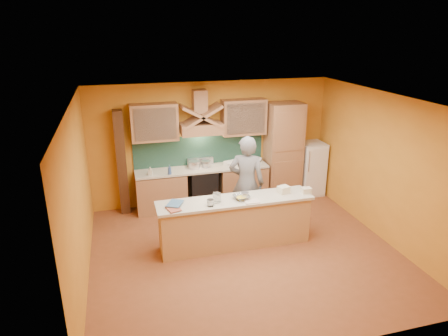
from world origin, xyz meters
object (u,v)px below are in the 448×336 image
object	(u,v)px
kitchen_scale	(245,196)
mixing_bowl	(241,197)
stove	(203,187)
person	(246,183)
fridge	(310,168)

from	to	relation	value
kitchen_scale	mixing_bowl	distance (m)	0.08
stove	person	size ratio (longest dim) A/B	0.46
person	stove	bearing A→B (deg)	-40.31
kitchen_scale	fridge	bearing A→B (deg)	58.61
person	kitchen_scale	distance (m)	0.65
fridge	kitchen_scale	bearing A→B (deg)	-140.63
mixing_bowl	stove	bearing A→B (deg)	99.16
kitchen_scale	mixing_bowl	bearing A→B (deg)	-144.79
person	mixing_bowl	size ratio (longest dim) A/B	6.64
person	kitchen_scale	xyz separation A→B (m)	(-0.23, -0.61, 0.01)
fridge	kitchen_scale	distance (m)	3.01
fridge	stove	bearing A→B (deg)	180.00
fridge	person	xyz separation A→B (m)	(-2.08, -1.29, 0.33)
stove	kitchen_scale	size ratio (longest dim) A/B	8.22
kitchen_scale	stove	bearing A→B (deg)	120.76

